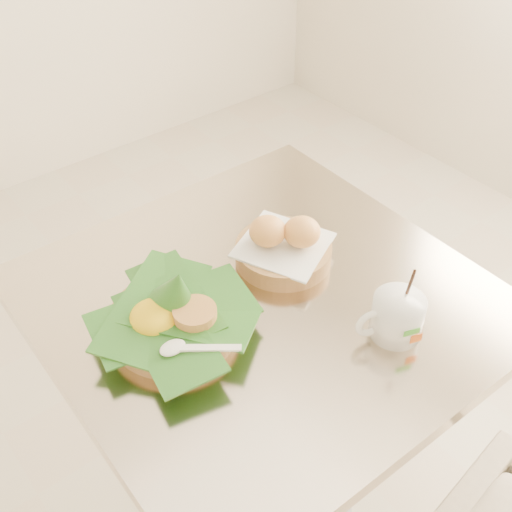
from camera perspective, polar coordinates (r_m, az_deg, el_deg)
cafe_table at (r=1.24m, az=0.59°, el=-10.94°), size 0.71×0.71×0.75m
rice_basket at (r=1.01m, az=-7.35°, el=-5.17°), size 0.26×0.26×0.13m
bread_basket at (r=1.13m, az=2.48°, el=0.87°), size 0.19×0.19×0.09m
coffee_mug at (r=1.02m, az=12.35°, el=-5.23°), size 0.11×0.09×0.14m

